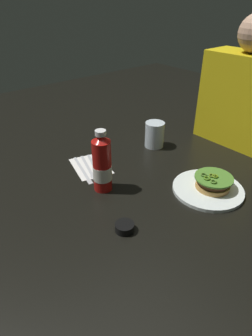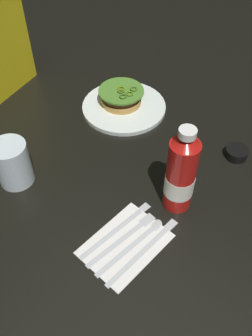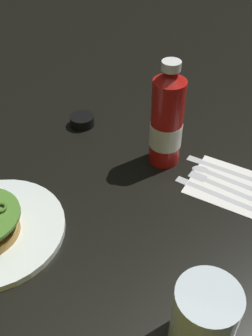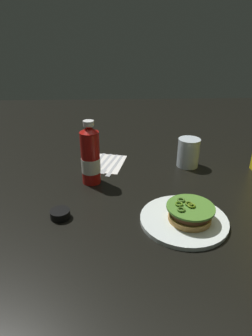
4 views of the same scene
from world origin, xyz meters
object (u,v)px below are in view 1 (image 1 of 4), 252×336
(steak_knife, at_px, (102,166))
(water_glass, at_px, (155,135))
(condiment_cup, at_px, (125,227))
(ketchup_bottle, at_px, (102,165))
(diner_person, at_px, (244,93))
(spoon_utensil, at_px, (90,170))
(butter_knife, at_px, (83,171))
(fork_utensil, at_px, (95,167))
(dinner_plate, at_px, (208,189))
(burger_sandwich, at_px, (213,182))
(napkin, at_px, (91,166))

(steak_knife, bearing_deg, water_glass, 89.84)
(condiment_cup, height_order, steak_knife, condiment_cup)
(ketchup_bottle, bearing_deg, diner_person, 83.03)
(water_glass, xyz_separation_m, spoon_utensil, (-0.01, -0.36, -0.05))
(ketchup_bottle, bearing_deg, butter_knife, 177.57)
(condiment_cup, bearing_deg, fork_utensil, 158.80)
(dinner_plate, distance_m, burger_sandwich, 0.03)
(condiment_cup, xyz_separation_m, butter_knife, (-0.37, 0.09, -0.01))
(butter_knife, xyz_separation_m, steak_knife, (0.02, 0.08, 0.00))
(fork_utensil, bearing_deg, steak_knife, 60.47)
(burger_sandwich, bearing_deg, spoon_utensil, -146.26)
(burger_sandwich, distance_m, napkin, 0.50)
(dinner_plate, relative_size, napkin, 1.37)
(water_glass, distance_m, spoon_utensil, 0.36)
(fork_utensil, xyz_separation_m, diner_person, (0.23, 0.66, 0.23))
(burger_sandwich, distance_m, steak_knife, 0.45)
(butter_knife, xyz_separation_m, fork_utensil, (0.01, 0.05, 0.00))
(condiment_cup, height_order, spoon_utensil, condiment_cup)
(fork_utensil, bearing_deg, butter_knife, -95.72)
(ketchup_bottle, bearing_deg, napkin, 161.84)
(spoon_utensil, xyz_separation_m, fork_utensil, (-0.00, 0.03, 0.00))
(dinner_plate, distance_m, napkin, 0.48)
(burger_sandwich, distance_m, butter_knife, 0.51)
(burger_sandwich, height_order, steak_knife, burger_sandwich)
(napkin, bearing_deg, dinner_plate, 29.00)
(ketchup_bottle, height_order, fork_utensil, ketchup_bottle)
(diner_person, bearing_deg, butter_knife, -108.04)
(dinner_plate, xyz_separation_m, burger_sandwich, (0.01, 0.01, 0.03))
(dinner_plate, height_order, water_glass, water_glass)
(burger_sandwich, relative_size, spoon_utensil, 0.71)
(dinner_plate, xyz_separation_m, butter_knife, (-0.40, -0.28, -0.00))
(ketchup_bottle, height_order, butter_knife, ketchup_bottle)
(steak_knife, bearing_deg, ketchup_bottle, -33.80)
(ketchup_bottle, relative_size, steak_knife, 1.15)
(napkin, bearing_deg, steak_knife, 41.50)
(dinner_plate, distance_m, fork_utensil, 0.46)
(condiment_cup, relative_size, spoon_utensil, 0.31)
(napkin, distance_m, spoon_utensil, 0.03)
(ketchup_bottle, height_order, napkin, ketchup_bottle)
(diner_person, bearing_deg, ketchup_bottle, -96.97)
(spoon_utensil, bearing_deg, condiment_cup, -17.22)
(spoon_utensil, height_order, diner_person, diner_person)
(butter_knife, relative_size, spoon_utensil, 1.13)
(fork_utensil, xyz_separation_m, steak_knife, (0.01, 0.02, 0.00))
(steak_knife, bearing_deg, burger_sandwich, 28.71)
(dinner_plate, relative_size, butter_knife, 1.17)
(burger_sandwich, distance_m, spoon_utensil, 0.49)
(fork_utensil, distance_m, diner_person, 0.74)
(butter_knife, bearing_deg, water_glass, 86.98)
(ketchup_bottle, bearing_deg, spoon_utensil, 167.42)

